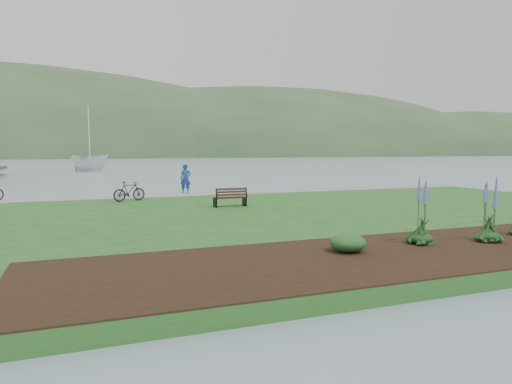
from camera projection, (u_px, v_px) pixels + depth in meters
ground at (259, 216)px, 20.59m from camera, size 600.00×600.00×0.00m
lawn at (277, 218)px, 18.71m from camera, size 34.00×20.00×0.40m
shoreline_path at (217, 193)px, 26.97m from camera, size 34.00×2.20×0.03m
garden_bed at (490, 243)px, 12.50m from camera, size 24.00×4.40×0.04m
far_hillside at (154, 157)px, 185.86m from camera, size 580.00×80.00×38.00m
park_bench at (231, 197)px, 20.66m from camera, size 1.47×0.60×0.90m
person at (186, 176)px, 26.82m from camera, size 0.86×0.71×2.04m
bicycle_b at (129, 191)px, 22.91m from camera, size 0.95×1.72×0.99m
sailboat at (90, 172)px, 61.39m from camera, size 15.15×15.15×28.00m
echium_0 at (489, 215)px, 12.61m from camera, size 0.62×0.62×1.86m
echium_4 at (422, 214)px, 12.28m from camera, size 0.62×0.62×2.13m
shrub_0 at (348, 243)px, 11.41m from camera, size 0.91×0.91×0.45m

